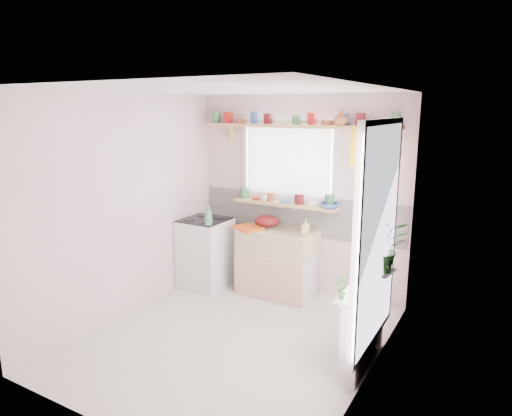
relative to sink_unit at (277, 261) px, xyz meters
The scene contains 19 objects.
room 1.31m from the sink_unit, 28.17° to the right, with size 3.20×3.20×3.20m.
sink_unit is the anchor object (origin of this frame).
cooker 0.98m from the sink_unit, 165.62° to the right, with size 0.58×0.58×0.93m.
radiator_ledge 1.82m from the sink_unit, 37.05° to the right, with size 0.22×0.95×0.78m.
windowsill 0.73m from the sink_unit, 90.00° to the left, with size 1.40×0.22×0.04m, color tan.
pine_shelf 1.70m from the sink_unit, 49.64° to the left, with size 2.52×0.24×0.04m, color tan.
shelf_crockery 1.78m from the sink_unit, 53.18° to the left, with size 2.47×0.11×0.12m.
sill_crockery 0.81m from the sink_unit, 95.28° to the left, with size 1.35×0.11×0.12m.
dish_tray 0.58m from the sink_unit, 149.04° to the right, with size 0.35×0.26×0.03m, color #D14F12.
colander 0.52m from the sink_unit, 165.72° to the left, with size 0.32×0.32×0.15m, color maroon.
jade_plant 1.79m from the sink_unit, 27.73° to the right, with size 0.51×0.44×0.56m, color #2F6A2A.
fruit_bowl 1.73m from the sink_unit, 28.59° to the right, with size 0.30×0.30×0.07m, color silver.
herb_pot 2.07m from the sink_unit, 47.68° to the right, with size 0.10×0.07×0.20m, color #316D2B.
soap_bottle_sink 0.63m from the sink_unit, ahead, with size 0.08×0.08×0.17m, color #EFD96A.
sill_cup 0.83m from the sink_unit, 155.45° to the left, with size 0.11×0.11×0.09m, color silver.
sill_bowl 0.99m from the sink_unit, 11.53° to the left, with size 0.22×0.22×0.07m, color #3654B0.
shelf_vase 1.94m from the sink_unit, ahead, with size 0.17×0.17×0.17m, color #A65233.
cooker_bottle 1.06m from the sink_unit, 147.59° to the right, with size 0.10×0.10×0.26m, color #468D5D.
fruit 1.74m from the sink_unit, 28.31° to the right, with size 0.20×0.14×0.10m.
Camera 1 is at (2.36, -3.63, 2.33)m, focal length 32.00 mm.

